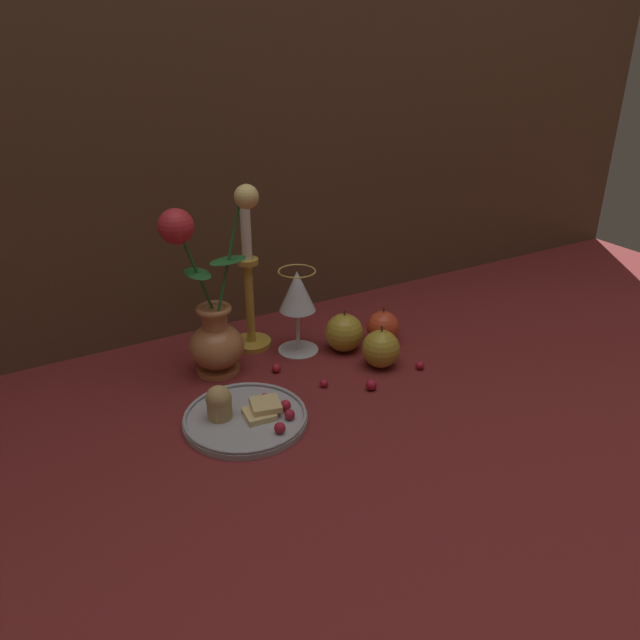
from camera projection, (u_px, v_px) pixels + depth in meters
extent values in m
plane|color=maroon|center=(283.00, 385.00, 1.12)|extent=(2.40, 2.40, 0.00)
cube|color=brown|center=(196.00, 15.00, 1.10)|extent=(2.40, 0.04, 1.20)
cylinder|color=#B77042|center=(218.00, 369.00, 1.16)|extent=(0.08, 0.08, 0.01)
ellipsoid|color=#B77042|center=(217.00, 346.00, 1.14)|extent=(0.10, 0.10, 0.08)
cylinder|color=#B77042|center=(214.00, 321.00, 1.12)|extent=(0.05, 0.05, 0.04)
torus|color=#B77042|center=(214.00, 309.00, 1.11)|extent=(0.06, 0.06, 0.01)
cylinder|color=#23662D|center=(196.00, 269.00, 1.07)|extent=(0.06, 0.01, 0.16)
ellipsoid|color=#23662D|center=(197.00, 274.00, 1.07)|extent=(0.05, 0.07, 0.00)
sphere|color=red|center=(176.00, 226.00, 1.02)|extent=(0.06, 0.06, 0.06)
cylinder|color=#23662D|center=(229.00, 255.00, 1.07)|extent=(0.07, 0.03, 0.20)
ellipsoid|color=#23662D|center=(228.00, 260.00, 1.08)|extent=(0.08, 0.05, 0.00)
sphere|color=#EFD67A|center=(246.00, 197.00, 1.04)|extent=(0.04, 0.04, 0.04)
cylinder|color=#A3A3A8|center=(246.00, 419.00, 1.01)|extent=(0.20, 0.20, 0.01)
torus|color=#A3A3A8|center=(245.00, 415.00, 1.01)|extent=(0.20, 0.20, 0.01)
cylinder|color=tan|center=(219.00, 408.00, 1.00)|extent=(0.04, 0.04, 0.04)
sphere|color=tan|center=(219.00, 398.00, 0.99)|extent=(0.04, 0.04, 0.04)
cube|color=#DBBC7A|center=(259.00, 414.00, 1.01)|extent=(0.05, 0.05, 0.01)
cube|color=#DBBC7A|center=(266.00, 405.00, 1.01)|extent=(0.06, 0.06, 0.01)
sphere|color=#AD192D|center=(280.00, 428.00, 0.97)|extent=(0.02, 0.02, 0.02)
sphere|color=#AD192D|center=(290.00, 415.00, 1.00)|extent=(0.02, 0.02, 0.02)
sphere|color=#AD192D|center=(285.00, 405.00, 1.02)|extent=(0.02, 0.02, 0.02)
sphere|color=#AD192D|center=(265.00, 398.00, 1.05)|extent=(0.02, 0.02, 0.02)
cylinder|color=silver|center=(298.00, 349.00, 1.24)|extent=(0.08, 0.08, 0.00)
cylinder|color=silver|center=(298.00, 329.00, 1.22)|extent=(0.01, 0.01, 0.08)
cone|color=silver|center=(297.00, 291.00, 1.18)|extent=(0.07, 0.07, 0.08)
cone|color=gold|center=(297.00, 297.00, 1.19)|extent=(0.06, 0.06, 0.06)
torus|color=gold|center=(297.00, 271.00, 1.17)|extent=(0.07, 0.07, 0.00)
cylinder|color=gold|center=(252.00, 343.00, 1.25)|extent=(0.08, 0.08, 0.01)
cylinder|color=gold|center=(250.00, 303.00, 1.22)|extent=(0.02, 0.02, 0.16)
cylinder|color=gold|center=(247.00, 261.00, 1.18)|extent=(0.04, 0.04, 0.01)
cylinder|color=silver|center=(246.00, 225.00, 1.15)|extent=(0.02, 0.02, 0.13)
cylinder|color=black|center=(244.00, 187.00, 1.12)|extent=(0.00, 0.00, 0.01)
sphere|color=#D14223|center=(383.00, 327.00, 1.26)|extent=(0.07, 0.07, 0.07)
cylinder|color=#4C3319|center=(384.00, 310.00, 1.24)|extent=(0.00, 0.00, 0.01)
sphere|color=#B2932D|center=(381.00, 349.00, 1.17)|extent=(0.07, 0.07, 0.07)
cylinder|color=#4C3319|center=(382.00, 329.00, 1.15)|extent=(0.00, 0.00, 0.01)
sphere|color=#B2932D|center=(344.00, 333.00, 1.22)|extent=(0.08, 0.08, 0.08)
cylinder|color=#4C3319|center=(345.00, 312.00, 1.20)|extent=(0.00, 0.00, 0.01)
sphere|color=#AD192D|center=(420.00, 365.00, 1.17)|extent=(0.02, 0.02, 0.02)
sphere|color=#AD192D|center=(371.00, 385.00, 1.10)|extent=(0.02, 0.02, 0.02)
sphere|color=#AD192D|center=(276.00, 368.00, 1.16)|extent=(0.02, 0.02, 0.02)
sphere|color=#AD192D|center=(324.00, 383.00, 1.11)|extent=(0.01, 0.01, 0.01)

